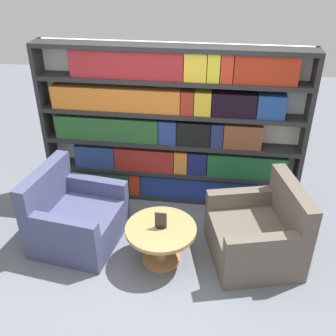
{
  "coord_description": "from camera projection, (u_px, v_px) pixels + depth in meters",
  "views": [
    {
      "loc": [
        0.55,
        -2.7,
        2.89
      ],
      "look_at": [
        0.06,
        0.82,
        0.81
      ],
      "focal_mm": 42.0,
      "sensor_mm": 36.0,
      "label": 1
    }
  ],
  "objects": [
    {
      "name": "ground_plane",
      "position": [
        150.0,
        281.0,
        3.83
      ],
      "size": [
        14.0,
        14.0,
        0.0
      ],
      "primitive_type": "plane",
      "color": "slate"
    },
    {
      "name": "bookshelf",
      "position": [
        170.0,
        128.0,
        4.63
      ],
      "size": [
        3.08,
        0.3,
        1.92
      ],
      "color": "silver",
      "rests_on": "ground_plane"
    },
    {
      "name": "armchair_left",
      "position": [
        75.0,
        218.0,
        4.22
      ],
      "size": [
        0.94,
        0.98,
        0.84
      ],
      "rotation": [
        0.0,
        0.0,
        1.43
      ],
      "color": "#42476B",
      "rests_on": "ground_plane"
    },
    {
      "name": "armchair_right",
      "position": [
        258.0,
        234.0,
        4.0
      ],
      "size": [
        1.03,
        1.06,
        0.84
      ],
      "rotation": [
        0.0,
        0.0,
        -1.31
      ],
      "color": "brown",
      "rests_on": "ground_plane"
    },
    {
      "name": "coffee_table",
      "position": [
        161.0,
        237.0,
        3.93
      ],
      "size": [
        0.71,
        0.71,
        0.42
      ],
      "color": "#AD7F4C",
      "rests_on": "ground_plane"
    },
    {
      "name": "table_sign",
      "position": [
        161.0,
        221.0,
        3.83
      ],
      "size": [
        0.12,
        0.06,
        0.18
      ],
      "color": "black",
      "rests_on": "coffee_table"
    }
  ]
}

